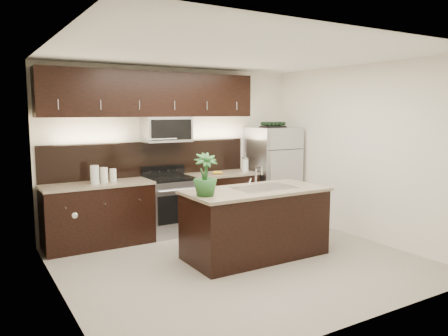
% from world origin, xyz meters
% --- Properties ---
extents(ground, '(4.50, 4.50, 0.00)m').
position_xyz_m(ground, '(0.00, 0.00, 0.00)').
color(ground, gray).
rests_on(ground, ground).
extents(room_walls, '(4.52, 4.02, 2.71)m').
position_xyz_m(room_walls, '(-0.11, -0.04, 1.70)').
color(room_walls, silver).
rests_on(room_walls, ground).
extents(counter_run, '(3.51, 0.65, 0.94)m').
position_xyz_m(counter_run, '(-0.46, 1.69, 0.47)').
color(counter_run, black).
rests_on(counter_run, ground).
extents(upper_fixtures, '(3.49, 0.40, 1.66)m').
position_xyz_m(upper_fixtures, '(-0.43, 1.84, 2.14)').
color(upper_fixtures, black).
rests_on(upper_fixtures, counter_run).
extents(island, '(1.96, 0.96, 0.94)m').
position_xyz_m(island, '(0.30, 0.09, 0.47)').
color(island, black).
rests_on(island, ground).
extents(sink_faucet, '(0.84, 0.50, 0.28)m').
position_xyz_m(sink_faucet, '(0.45, 0.10, 0.96)').
color(sink_faucet, silver).
rests_on(sink_faucet, island).
extents(refrigerator, '(0.82, 0.74, 1.70)m').
position_xyz_m(refrigerator, '(1.76, 1.63, 0.85)').
color(refrigerator, '#B2B2B7').
rests_on(refrigerator, ground).
extents(wine_rack, '(0.42, 0.26, 0.10)m').
position_xyz_m(wine_rack, '(1.76, 1.63, 1.74)').
color(wine_rack, black).
rests_on(wine_rack, refrigerator).
extents(plant, '(0.35, 0.35, 0.53)m').
position_xyz_m(plant, '(-0.52, 0.01, 1.21)').
color(plant, '#204E1F').
rests_on(plant, island).
extents(canisters, '(0.40, 0.18, 0.27)m').
position_xyz_m(canisters, '(-1.35, 1.66, 1.06)').
color(canisters, silver).
rests_on(canisters, counter_run).
extents(french_press, '(0.11, 0.11, 0.32)m').
position_xyz_m(french_press, '(1.17, 1.64, 1.06)').
color(french_press, silver).
rests_on(french_press, counter_run).
extents(bananas, '(0.22, 0.20, 0.06)m').
position_xyz_m(bananas, '(0.53, 1.61, 0.97)').
color(bananas, gold).
rests_on(bananas, counter_run).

